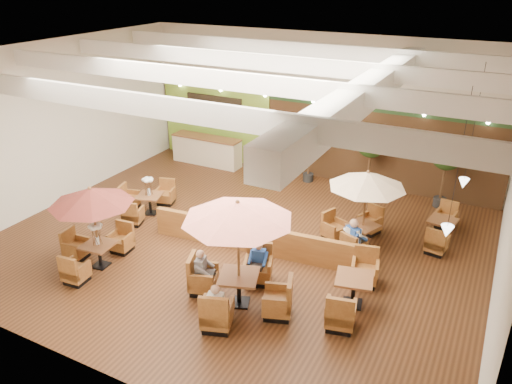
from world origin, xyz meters
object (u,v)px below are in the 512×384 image
Objects in this scene: table_0 at (91,210)px; topiary_0 at (310,139)px; table_5 at (441,230)px; diner_3 at (354,235)px; table_2 at (364,192)px; topiary_2 at (447,158)px; topiary_1 at (371,146)px; service_counter at (207,150)px; diner_4 at (354,236)px; table_1 at (238,236)px; table_4 at (353,291)px; diner_2 at (203,267)px; table_3 at (145,200)px; diner_0 at (216,301)px; diner_1 at (258,258)px; booth_divider at (251,238)px.

table_0 is 8.77m from topiary_0.
table_5 is 2.83× the size of diner_3.
table_2 is 4.20m from topiary_2.
topiary_2 is (2.56, 0.00, -0.01)m from topiary_1.
table_5 is at bearing -24.54° from topiary_0.
service_counter is 9.46m from topiary_2.
topiary_1 is at bearing 149.01° from table_5.
service_counter is 8.97m from diner_4.
table_1 is 1.07× the size of table_4.
diner_2 reaches higher than service_counter.
topiary_2 is (8.77, 5.05, 1.36)m from table_3.
diner_0 is 0.90× the size of diner_4.
table_4 is at bearing -41.01° from diner_3.
table_0 is 3.28× the size of diner_0.
diner_1 is at bearing -122.60° from table_5.
table_2 reaches higher than diner_4.
topiary_2 is at bearing 88.14° from table_2.
topiary_0 is 5.81m from diner_4.
table_0 is 0.82× the size of table_1.
diner_1 is at bearing -36.19° from table_3.
topiary_1 is at bearing 90.30° from table_4.
table_0 is at bearing -132.08° from diner_4.
table_1 is 3.92m from diner_4.
table_4 is 7.05m from topiary_1.
table_0 is (1.58, -8.07, 1.15)m from service_counter.
booth_divider is 2.25× the size of table_4.
diner_0 is (-2.50, -2.29, 0.36)m from table_4.
topiary_2 is 2.89× the size of diner_3.
diner_3 is at bearing -142.10° from diner_1.
table_2 reaches higher than table_5.
service_counter is at bearing 176.54° from table_2.
table_1 reaches higher than topiary_1.
diner_0 is 1.04× the size of diner_1.
service_counter is 1.26× the size of table_5.
table_0 is at bearing -122.34° from topiary_1.
table_1 reaches higher than topiary_2.
table_0 is at bearing -122.17° from table_2.
diner_3 is at bearing -13.84° from table_3.
booth_divider is 2.94m from diner_3.
booth_divider is 2.56× the size of table_0.
topiary_1 is 2.56m from topiary_2.
table_5 is 3.12× the size of diner_2.
table_0 is 0.99× the size of table_3.
table_4 is at bearing -76.98° from topiary_1.
topiary_2 is at bearing 46.59° from booth_divider.
topiary_2 reaches higher than table_4.
topiary_1 is at bearing 0.00° from topiary_0.
table_2 is at bearing -132.32° from diner_1.
topiary_1 reaches higher than topiary_0.
table_2 reaches higher than booth_divider.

